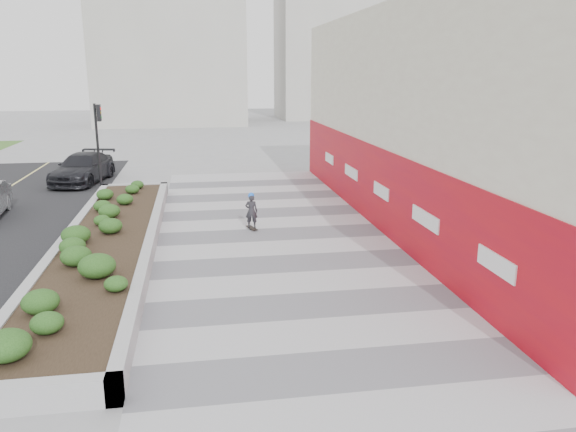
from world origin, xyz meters
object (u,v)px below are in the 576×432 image
traffic_signal_near (98,134)px  car_dark (83,168)px  planter (108,240)px  skateboarder (251,211)px

traffic_signal_near → car_dark: (-1.27, 2.09, -2.00)m
planter → skateboarder: size_ratio=12.84×
planter → car_dark: 12.95m
skateboarder → traffic_signal_near: bearing=110.7°
car_dark → planter: bearing=-65.1°
traffic_signal_near → skateboarder: bearing=-52.4°
planter → skateboarder: (4.84, 1.98, 0.29)m
planter → traffic_signal_near: traffic_signal_near is taller
skateboarder → car_dark: car_dark is taller
planter → skateboarder: bearing=22.2°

